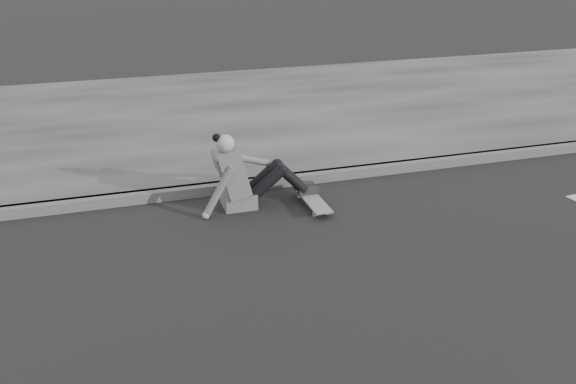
% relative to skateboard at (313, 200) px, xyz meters
% --- Properties ---
extents(ground, '(80.00, 80.00, 0.00)m').
position_rel_skateboard_xyz_m(ground, '(-0.56, -1.87, -0.07)').
color(ground, black).
rests_on(ground, ground).
extents(curb, '(24.00, 0.16, 0.12)m').
position_rel_skateboard_xyz_m(curb, '(-0.56, 0.71, -0.01)').
color(curb, '#515151').
rests_on(curb, ground).
extents(sidewalk, '(24.00, 6.00, 0.12)m').
position_rel_skateboard_xyz_m(sidewalk, '(-0.56, 3.73, -0.01)').
color(sidewalk, '#3C3C3C').
rests_on(sidewalk, ground).
extents(skateboard, '(0.20, 0.78, 0.09)m').
position_rel_skateboard_xyz_m(skateboard, '(0.00, 0.00, 0.00)').
color(skateboard, '#9A9A95').
rests_on(skateboard, ground).
extents(seated_woman, '(1.38, 0.46, 0.88)m').
position_rel_skateboard_xyz_m(seated_woman, '(-0.73, 0.25, 0.29)').
color(seated_woman, '#59595C').
rests_on(seated_woman, ground).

